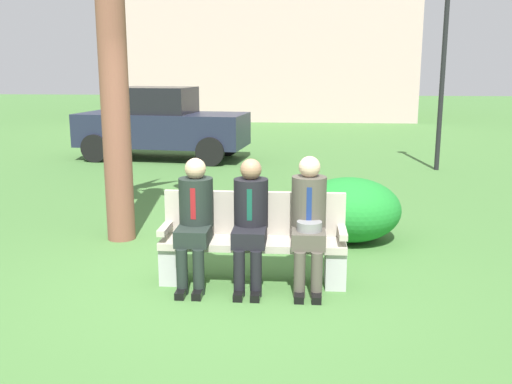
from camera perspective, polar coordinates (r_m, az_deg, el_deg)
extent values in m
plane|color=#457336|center=(5.80, -3.23, -9.36)|extent=(80.00, 80.00, 0.00)
cube|color=#B7AD9E|center=(5.78, -0.31, -5.05)|extent=(1.84, 0.44, 0.07)
cube|color=#B7AD9E|center=(5.90, -0.16, -2.09)|extent=(1.84, 0.06, 0.45)
cube|color=#B7AD9E|center=(5.88, -8.91, -3.54)|extent=(0.08, 0.44, 0.06)
cube|color=#B7AD9E|center=(5.74, 8.50, -3.91)|extent=(0.08, 0.44, 0.06)
cube|color=#B3B3B3|center=(5.98, -8.23, -6.88)|extent=(0.20, 0.37, 0.38)
cube|color=#B3B3B3|center=(5.85, 7.80, -7.30)|extent=(0.20, 0.37, 0.38)
cube|color=#1E2823|center=(5.66, -6.21, -4.29)|extent=(0.32, 0.38, 0.16)
cylinder|color=#1E2823|center=(5.60, -7.31, -7.81)|extent=(0.11, 0.11, 0.45)
cylinder|color=#1E2823|center=(5.57, -5.68, -7.88)|extent=(0.11, 0.11, 0.45)
cube|color=black|center=(5.61, -7.38, -9.84)|extent=(0.09, 0.22, 0.07)
cube|color=black|center=(5.58, -5.75, -9.92)|extent=(0.09, 0.22, 0.07)
cylinder|color=#1E2823|center=(5.77, -5.93, -0.98)|extent=(0.34, 0.34, 0.48)
cube|color=maroon|center=(5.61, -6.23, -1.17)|extent=(0.05, 0.01, 0.31)
sphere|color=tan|center=(5.70, -6.00, 2.30)|extent=(0.21, 0.21, 0.21)
cube|color=black|center=(5.59, -0.66, -4.44)|extent=(0.32, 0.38, 0.16)
cylinder|color=black|center=(5.52, -1.67, -8.02)|extent=(0.11, 0.11, 0.45)
cylinder|color=black|center=(5.50, 0.01, -8.07)|extent=(0.11, 0.11, 0.45)
cube|color=black|center=(5.53, -1.72, -10.08)|extent=(0.09, 0.22, 0.07)
cube|color=black|center=(5.51, -0.04, -10.14)|extent=(0.09, 0.22, 0.07)
cylinder|color=black|center=(5.70, -0.50, -1.08)|extent=(0.34, 0.34, 0.48)
cube|color=#144C3D|center=(5.53, -0.65, -1.27)|extent=(0.05, 0.01, 0.31)
sphere|color=#9E7556|center=(5.63, -0.51, 2.24)|extent=(0.21, 0.21, 0.21)
cube|color=#4C473D|center=(5.57, 5.20, -4.55)|extent=(0.32, 0.38, 0.16)
cylinder|color=#4C473D|center=(5.49, 4.31, -8.16)|extent=(0.11, 0.11, 0.45)
cylinder|color=#4C473D|center=(5.49, 6.00, -8.19)|extent=(0.11, 0.11, 0.45)
cube|color=black|center=(5.50, 4.28, -10.23)|extent=(0.09, 0.22, 0.07)
cube|color=black|center=(5.50, 5.97, -10.26)|extent=(0.09, 0.22, 0.07)
cylinder|color=#4C473D|center=(5.67, 5.24, -1.03)|extent=(0.34, 0.34, 0.51)
cube|color=navy|center=(5.51, 5.26, -1.22)|extent=(0.05, 0.01, 0.33)
sphere|color=beige|center=(5.61, 5.31, 2.47)|extent=(0.21, 0.21, 0.21)
cylinder|color=gray|center=(5.52, 5.28, -3.37)|extent=(0.24, 0.24, 0.09)
cylinder|color=brown|center=(7.26, -13.91, 11.95)|extent=(0.35, 0.35, 4.29)
ellipsoid|color=#1E7F2B|center=(7.30, 9.21, -1.71)|extent=(1.27, 1.16, 0.79)
cube|color=#1E2338|center=(13.84, -9.17, 6.12)|extent=(4.06, 2.01, 0.76)
cube|color=black|center=(13.84, -9.86, 8.92)|extent=(1.85, 1.55, 0.60)
cylinder|color=black|center=(14.22, -2.84, 4.88)|extent=(0.65, 0.21, 0.64)
cylinder|color=black|center=(12.73, -4.55, 3.99)|extent=(0.65, 0.21, 0.64)
cylinder|color=black|center=(15.12, -12.97, 5.02)|extent=(0.65, 0.21, 0.64)
cylinder|color=black|center=(13.72, -15.62, 4.17)|extent=(0.65, 0.21, 0.64)
cylinder|color=black|center=(12.69, 17.88, 10.21)|extent=(0.10, 0.10, 3.63)
cube|color=#C6A5A0|center=(26.80, 1.58, 18.38)|extent=(11.72, 7.62, 10.03)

